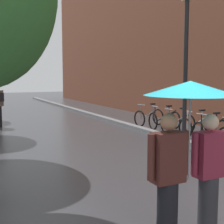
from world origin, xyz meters
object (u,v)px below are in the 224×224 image
object	(u,v)px
parked_bicycle_2	(211,131)
parked_bicycle_5	(164,120)
street_lamp_post	(186,58)
parked_bicycle_4	(178,123)
couple_under_umbrella	(190,134)
parked_bicycle_3	(197,126)
parked_bicycle_6	(149,117)

from	to	relation	value
parked_bicycle_2	parked_bicycle_5	bearing A→B (deg)	88.51
street_lamp_post	parked_bicycle_2	bearing A→B (deg)	18.06
parked_bicycle_4	couple_under_umbrella	size ratio (longest dim) A/B	0.53
couple_under_umbrella	parked_bicycle_5	bearing A→B (deg)	57.20
parked_bicycle_3	parked_bicycle_5	size ratio (longest dim) A/B	0.97
parked_bicycle_5	street_lamp_post	bearing A→B (deg)	-115.82
parked_bicycle_2	couple_under_umbrella	bearing A→B (deg)	-135.21
parked_bicycle_2	parked_bicycle_3	size ratio (longest dim) A/B	1.01
parked_bicycle_3	couple_under_umbrella	bearing A→B (deg)	-131.24
parked_bicycle_3	parked_bicycle_4	distance (m)	0.87
parked_bicycle_4	couple_under_umbrella	distance (m)	7.91
parked_bicycle_6	street_lamp_post	size ratio (longest dim) A/B	0.26
parked_bicycle_3	parked_bicycle_6	bearing A→B (deg)	93.40
parked_bicycle_6	parked_bicycle_2	bearing A→B (deg)	-89.81
parked_bicycle_2	parked_bicycle_3	bearing A→B (deg)	79.72
parked_bicycle_3	parked_bicycle_5	distance (m)	1.84
parked_bicycle_4	parked_bicycle_6	bearing A→B (deg)	89.95
parked_bicycle_6	street_lamp_post	distance (m)	4.98
parked_bicycle_5	couple_under_umbrella	world-z (taller)	couple_under_umbrella
parked_bicycle_4	parked_bicycle_3	bearing A→B (deg)	-78.61
parked_bicycle_2	parked_bicycle_5	xyz separation A→B (m)	(0.07, 2.71, 0.00)
parked_bicycle_4	parked_bicycle_5	bearing A→B (deg)	85.12
parked_bicycle_5	couple_under_umbrella	xyz separation A→B (m)	(-4.72, -7.32, 1.02)
parked_bicycle_6	parked_bicycle_5	bearing A→B (deg)	-85.33
parked_bicycle_5	parked_bicycle_6	size ratio (longest dim) A/B	0.97
parked_bicycle_6	street_lamp_post	world-z (taller)	street_lamp_post
parked_bicycle_3	parked_bicycle_2	bearing A→B (deg)	-100.28
parked_bicycle_2	parked_bicycle_4	xyz separation A→B (m)	(-0.01, 1.72, 0.00)
parked_bicycle_2	street_lamp_post	world-z (taller)	street_lamp_post
parked_bicycle_5	parked_bicycle_2	bearing A→B (deg)	-91.49
parked_bicycle_3	street_lamp_post	size ratio (longest dim) A/B	0.24
parked_bicycle_2	couple_under_umbrella	distance (m)	6.63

